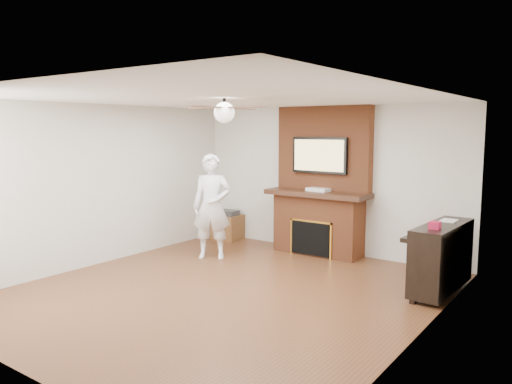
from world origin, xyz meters
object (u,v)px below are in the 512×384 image
Objects in this scene: person at (212,206)px; side_table at (228,226)px; fireplace at (320,196)px; piano at (441,256)px.

side_table is at bearing 86.57° from person.
fireplace is 4.45× the size of side_table.
fireplace is at bearing -3.35° from side_table.
fireplace is at bearing 13.76° from person.
person is 1.55m from side_table.
fireplace reaches higher than person.
piano reaches higher than side_table.
fireplace is 1.46× the size of person.
fireplace is 1.79× the size of piano.
piano is at bearing -25.79° from person.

